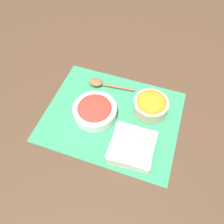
# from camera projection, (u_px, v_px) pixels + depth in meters

# --- Properties ---
(ground_plane) EXTENTS (3.00, 3.00, 0.00)m
(ground_plane) POSITION_uv_depth(u_px,v_px,m) (112.00, 116.00, 0.99)
(ground_plane) COLOR #422D1E
(placemat) EXTENTS (0.60, 0.47, 0.00)m
(placemat) POSITION_uv_depth(u_px,v_px,m) (112.00, 116.00, 0.99)
(placemat) COLOR #2D7A51
(placemat) RESTS_ON ground_plane
(cucumber_bowl) EXTENTS (0.18, 0.18, 0.07)m
(cucumber_bowl) POSITION_uv_depth(u_px,v_px,m) (132.00, 147.00, 0.86)
(cucumber_bowl) COLOR silver
(cucumber_bowl) RESTS_ON placemat
(tomato_bowl) EXTENTS (0.19, 0.19, 0.07)m
(tomato_bowl) POSITION_uv_depth(u_px,v_px,m) (95.00, 110.00, 0.96)
(tomato_bowl) COLOR white
(tomato_bowl) RESTS_ON placemat
(carrot_bowl) EXTENTS (0.16, 0.16, 0.08)m
(carrot_bowl) POSITION_uv_depth(u_px,v_px,m) (151.00, 104.00, 0.97)
(carrot_bowl) COLOR #C6B28E
(carrot_bowl) RESTS_ON placemat
(wooden_spoon) EXTENTS (0.23, 0.06, 0.03)m
(wooden_spoon) POSITION_uv_depth(u_px,v_px,m) (100.00, 83.00, 1.08)
(wooden_spoon) COLOR brown
(wooden_spoon) RESTS_ON placemat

